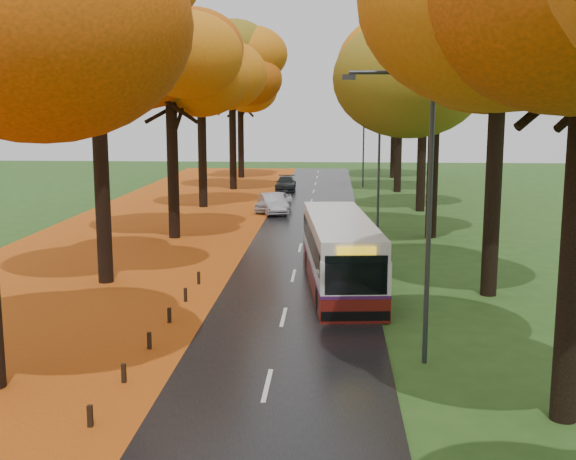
# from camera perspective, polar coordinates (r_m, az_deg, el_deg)

# --- Properties ---
(road) EXTENTS (6.50, 90.00, 0.04)m
(road) POSITION_cam_1_polar(r_m,az_deg,el_deg) (37.02, 1.04, -1.14)
(road) COLOR black
(road) RESTS_ON ground
(centre_line) EXTENTS (0.12, 90.00, 0.01)m
(centre_line) POSITION_cam_1_polar(r_m,az_deg,el_deg) (37.01, 1.04, -1.10)
(centre_line) COLOR silver
(centre_line) RESTS_ON road
(leaf_verge) EXTENTS (12.00, 90.00, 0.02)m
(leaf_verge) POSITION_cam_1_polar(r_m,az_deg,el_deg) (38.48, -12.47, -0.96)
(leaf_verge) COLOR #95360D
(leaf_verge) RESTS_ON ground
(leaf_drift) EXTENTS (0.90, 90.00, 0.01)m
(leaf_drift) POSITION_cam_1_polar(r_m,az_deg,el_deg) (37.27, -3.65, -1.04)
(leaf_drift) COLOR #C86014
(leaf_drift) RESTS_ON road
(trees_left) EXTENTS (9.20, 74.00, 13.88)m
(trees_left) POSITION_cam_1_polar(r_m,az_deg,el_deg) (39.45, -9.54, 13.29)
(trees_left) COLOR black
(trees_left) RESTS_ON ground
(trees_right) EXTENTS (9.30, 74.20, 13.96)m
(trees_right) POSITION_cam_1_polar(r_m,az_deg,el_deg) (38.72, 12.22, 13.50)
(trees_right) COLOR black
(trees_right) RESTS_ON ground
(bollard_row) EXTENTS (0.11, 23.51, 0.52)m
(bollard_row) POSITION_cam_1_polar(r_m,az_deg,el_deg) (18.19, -14.02, -12.42)
(bollard_row) COLOR black
(bollard_row) RESTS_ON ground
(streetlamp_near) EXTENTS (2.45, 0.18, 8.00)m
(streetlamp_near) POSITION_cam_1_polar(r_m,az_deg,el_deg) (19.59, 10.41, 2.80)
(streetlamp_near) COLOR #333538
(streetlamp_near) RESTS_ON ground
(streetlamp_mid) EXTENTS (2.45, 0.18, 8.00)m
(streetlamp_mid) POSITION_cam_1_polar(r_m,az_deg,el_deg) (41.44, 6.87, 6.51)
(streetlamp_mid) COLOR #333538
(streetlamp_mid) RESTS_ON ground
(streetlamp_far) EXTENTS (2.45, 0.18, 8.00)m
(streetlamp_far) POSITION_cam_1_polar(r_m,az_deg,el_deg) (63.39, 5.77, 7.65)
(streetlamp_far) COLOR #333538
(streetlamp_far) RESTS_ON ground
(bus) EXTENTS (3.29, 10.35, 2.68)m
(bus) POSITION_cam_1_polar(r_m,az_deg,el_deg) (28.27, 4.12, -1.65)
(bus) COLOR #5D130E
(bus) RESTS_ON road
(car_white) EXTENTS (2.60, 4.21, 1.34)m
(car_white) POSITION_cam_1_polar(r_m,az_deg,el_deg) (48.29, -1.13, 2.26)
(car_white) COLOR silver
(car_white) RESTS_ON road
(car_silver) EXTENTS (2.45, 4.18, 1.30)m
(car_silver) POSITION_cam_1_polar(r_m,az_deg,el_deg) (47.46, -1.22, 2.11)
(car_silver) COLOR #9E9FA5
(car_silver) RESTS_ON road
(car_dark) EXTENTS (1.71, 4.06, 1.17)m
(car_dark) POSITION_cam_1_polar(r_m,az_deg,el_deg) (60.31, -0.18, 3.70)
(car_dark) COLOR black
(car_dark) RESTS_ON road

